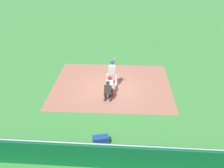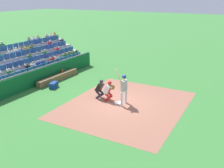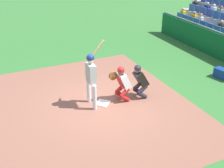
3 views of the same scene
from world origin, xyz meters
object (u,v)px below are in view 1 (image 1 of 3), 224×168
at_px(batter_at_plate, 112,71).
at_px(equipment_duffel_bag, 101,140).
at_px(catcher_crouching, 110,84).
at_px(water_bottle_on_bench, 51,145).
at_px(home_plate_marker, 111,88).
at_px(dugout_bench, 66,151).
at_px(home_plate_umpire, 108,90).

height_order(batter_at_plate, equipment_duffel_bag, batter_at_plate).
bearing_deg(catcher_crouching, water_bottle_on_bench, -111.56).
bearing_deg(equipment_duffel_bag, batter_at_plate, 74.02).
xyz_separation_m(home_plate_marker, equipment_duffel_bag, (-0.12, -5.17, 0.18)).
bearing_deg(batter_at_plate, dugout_bench, -103.96).
bearing_deg(home_plate_marker, home_plate_umpire, -94.62).
height_order(dugout_bench, equipment_duffel_bag, dugout_bench).
xyz_separation_m(home_plate_marker, home_plate_umpire, (-0.11, -1.34, 0.67)).
height_order(batter_at_plate, catcher_crouching, batter_at_plate).
bearing_deg(equipment_duffel_bag, home_plate_umpire, 75.46).
bearing_deg(water_bottle_on_bench, home_plate_umpire, 66.32).
distance_m(home_plate_marker, water_bottle_on_bench, 6.49).
bearing_deg(dugout_bench, catcher_crouching, 74.30).
xyz_separation_m(catcher_crouching, equipment_duffel_bag, (-0.07, -4.49, -0.52)).
height_order(home_plate_marker, home_plate_umpire, home_plate_umpire).
relative_size(batter_at_plate, dugout_bench, 0.53).
relative_size(water_bottle_on_bench, equipment_duffel_bag, 0.32).
bearing_deg(water_bottle_on_bench, catcher_crouching, 68.44).
height_order(home_plate_umpire, dugout_bench, home_plate_umpire).
relative_size(home_plate_marker, batter_at_plate, 0.20).
bearing_deg(equipment_duffel_bag, catcher_crouching, 74.79).
height_order(home_plate_umpire, water_bottle_on_bench, home_plate_umpire).
bearing_deg(batter_at_plate, equipment_duffel_bag, -91.60).
bearing_deg(water_bottle_on_bench, dugout_bench, 6.51).
distance_m(batter_at_plate, home_plate_umpire, 1.78).
xyz_separation_m(home_plate_umpire, water_bottle_on_bench, (-2.08, -4.74, -0.13)).
distance_m(catcher_crouching, water_bottle_on_bench, 5.81).
distance_m(batter_at_plate, equipment_duffel_bag, 5.63).
xyz_separation_m(catcher_crouching, home_plate_umpire, (-0.05, -0.66, -0.03)).
relative_size(home_plate_umpire, water_bottle_on_bench, 5.31).
xyz_separation_m(batter_at_plate, catcher_crouching, (-0.09, -1.06, -0.43)).
bearing_deg(home_plate_marker, equipment_duffel_bag, -91.32).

